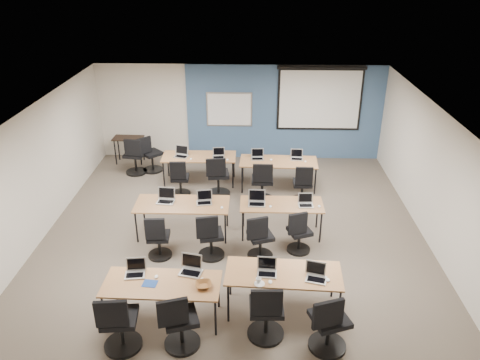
{
  "coord_description": "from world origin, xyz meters",
  "views": [
    {
      "loc": [
        0.38,
        -8.22,
        5.36
      ],
      "look_at": [
        0.12,
        0.4,
        1.2
      ],
      "focal_mm": 35.0,
      "sensor_mm": 36.0,
      "label": 1
    }
  ],
  "objects_px": {
    "task_chair_3": "(328,327)",
    "utility_table": "(128,141)",
    "laptop_1": "(191,268)",
    "task_chair_2": "(266,315)",
    "task_chair_4": "(158,241)",
    "task_chair_9": "(218,179)",
    "laptop_6": "(257,201)",
    "spare_chair_a": "(150,157)",
    "laptop_7": "(306,202)",
    "training_table_mid_left": "(182,205)",
    "laptop_0": "(135,271)",
    "training_table_front_right": "(283,275)",
    "laptop_3": "(316,275)",
    "task_chair_6": "(260,240)",
    "task_chair_8": "(180,181)",
    "task_chair_11": "(303,187)",
    "task_chair_1": "(179,325)",
    "task_chair_7": "(299,235)",
    "whiteboard": "(229,110)",
    "task_chair_10": "(262,185)",
    "laptop_8": "(181,154)",
    "laptop_10": "(257,156)",
    "laptop_5": "(204,200)",
    "laptop_9": "(219,155)",
    "laptop_11": "(297,157)",
    "laptop_4": "(166,198)",
    "training_table_mid_right": "(282,206)",
    "projector_screen": "(320,95)",
    "training_table_back_right": "(278,163)",
    "laptop_2": "(267,270)",
    "task_chair_5": "(210,239)",
    "training_table_front_left": "(162,285)",
    "spare_chair_b": "(135,159)"
  },
  "relations": [
    {
      "from": "training_table_mid_right",
      "to": "task_chair_1",
      "type": "distance_m",
      "value": 3.65
    },
    {
      "from": "laptop_1",
      "to": "task_chair_3",
      "type": "distance_m",
      "value": 2.32
    },
    {
      "from": "laptop_0",
      "to": "task_chair_5",
      "type": "xyz_separation_m",
      "value": [
        1.06,
        1.53,
        -0.38
      ]
    },
    {
      "from": "laptop_1",
      "to": "laptop_6",
      "type": "height_order",
      "value": "same"
    },
    {
      "from": "laptop_5",
      "to": "spare_chair_b",
      "type": "relative_size",
      "value": 0.3
    },
    {
      "from": "laptop_0",
      "to": "spare_chair_a",
      "type": "relative_size",
      "value": 0.31
    },
    {
      "from": "training_table_back_right",
      "to": "task_chair_9",
      "type": "bearing_deg",
      "value": -159.98
    },
    {
      "from": "training_table_mid_left",
      "to": "laptop_10",
      "type": "xyz_separation_m",
      "value": [
        1.56,
        2.42,
        0.1
      ]
    },
    {
      "from": "laptop_11",
      "to": "task_chair_11",
      "type": "xyz_separation_m",
      "value": [
        0.08,
        -0.94,
        -0.38
      ]
    },
    {
      "from": "task_chair_11",
      "to": "task_chair_4",
      "type": "bearing_deg",
      "value": -140.69
    },
    {
      "from": "laptop_5",
      "to": "laptop_9",
      "type": "distance_m",
      "value": 2.42
    },
    {
      "from": "task_chair_10",
      "to": "whiteboard",
      "type": "bearing_deg",
      "value": 109.46
    },
    {
      "from": "training_table_front_right",
      "to": "task_chair_1",
      "type": "distance_m",
      "value": 1.83
    },
    {
      "from": "laptop_0",
      "to": "laptop_5",
      "type": "bearing_deg",
      "value": 63.02
    },
    {
      "from": "laptop_1",
      "to": "task_chair_2",
      "type": "relative_size",
      "value": 0.34
    },
    {
      "from": "task_chair_4",
      "to": "spare_chair_a",
      "type": "bearing_deg",
      "value": 100.17
    },
    {
      "from": "task_chair_6",
      "to": "task_chair_11",
      "type": "distance_m",
      "value": 2.56
    },
    {
      "from": "laptop_5",
      "to": "task_chair_10",
      "type": "height_order",
      "value": "task_chair_10"
    },
    {
      "from": "task_chair_3",
      "to": "utility_table",
      "type": "height_order",
      "value": "task_chair_3"
    },
    {
      "from": "laptop_10",
      "to": "training_table_front_left",
      "type": "bearing_deg",
      "value": -110.0
    },
    {
      "from": "task_chair_7",
      "to": "laptop_0",
      "type": "bearing_deg",
      "value": -167.89
    },
    {
      "from": "training_table_front_right",
      "to": "laptop_3",
      "type": "relative_size",
      "value": 5.81
    },
    {
      "from": "laptop_4",
      "to": "laptop_9",
      "type": "xyz_separation_m",
      "value": [
        0.93,
        2.39,
        -0.01
      ]
    },
    {
      "from": "task_chair_2",
      "to": "task_chair_9",
      "type": "relative_size",
      "value": 1.0
    },
    {
      "from": "training_table_mid_left",
      "to": "task_chair_6",
      "type": "relative_size",
      "value": 1.97
    },
    {
      "from": "laptop_1",
      "to": "laptop_7",
      "type": "bearing_deg",
      "value": 60.99
    },
    {
      "from": "training_table_mid_left",
      "to": "task_chair_1",
      "type": "relative_size",
      "value": 1.89
    },
    {
      "from": "laptop_1",
      "to": "task_chair_10",
      "type": "distance_m",
      "value": 4.0
    },
    {
      "from": "laptop_8",
      "to": "whiteboard",
      "type": "bearing_deg",
      "value": 71.58
    },
    {
      "from": "whiteboard",
      "to": "task_chair_4",
      "type": "height_order",
      "value": "whiteboard"
    },
    {
      "from": "training_table_mid_left",
      "to": "laptop_0",
      "type": "bearing_deg",
      "value": -99.9
    },
    {
      "from": "spare_chair_a",
      "to": "laptop_6",
      "type": "bearing_deg",
      "value": -92.38
    },
    {
      "from": "task_chair_7",
      "to": "task_chair_8",
      "type": "relative_size",
      "value": 1.0
    },
    {
      "from": "laptop_3",
      "to": "task_chair_6",
      "type": "height_order",
      "value": "task_chair_6"
    },
    {
      "from": "task_chair_2",
      "to": "task_chair_3",
      "type": "bearing_deg",
      "value": -15.44
    },
    {
      "from": "laptop_3",
      "to": "task_chair_9",
      "type": "bearing_deg",
      "value": 129.19
    },
    {
      "from": "training_table_front_right",
      "to": "spare_chair_a",
      "type": "height_order",
      "value": "spare_chair_a"
    },
    {
      "from": "utility_table",
      "to": "laptop_2",
      "type": "bearing_deg",
      "value": -56.22
    },
    {
      "from": "projector_screen",
      "to": "laptop_8",
      "type": "height_order",
      "value": "projector_screen"
    },
    {
      "from": "laptop_6",
      "to": "task_chair_9",
      "type": "relative_size",
      "value": 0.34
    },
    {
      "from": "laptop_7",
      "to": "task_chair_9",
      "type": "relative_size",
      "value": 0.29
    },
    {
      "from": "laptop_3",
      "to": "task_chair_4",
      "type": "bearing_deg",
      "value": 166.99
    },
    {
      "from": "laptop_0",
      "to": "laptop_10",
      "type": "relative_size",
      "value": 1.02
    },
    {
      "from": "task_chair_4",
      "to": "task_chair_9",
      "type": "xyz_separation_m",
      "value": [
        0.96,
        2.68,
        0.05
      ]
    },
    {
      "from": "laptop_7",
      "to": "task_chair_7",
      "type": "xyz_separation_m",
      "value": [
        -0.17,
        -0.62,
        -0.4
      ]
    },
    {
      "from": "training_table_mid_right",
      "to": "laptop_4",
      "type": "xyz_separation_m",
      "value": [
        -2.4,
        0.04,
        0.11
      ]
    },
    {
      "from": "laptop_11",
      "to": "utility_table",
      "type": "distance_m",
      "value": 4.8
    },
    {
      "from": "training_table_front_right",
      "to": "utility_table",
      "type": "relative_size",
      "value": 2.26
    },
    {
      "from": "task_chair_10",
      "to": "task_chair_7",
      "type": "bearing_deg",
      "value": -71.23
    },
    {
      "from": "task_chair_8",
      "to": "task_chair_11",
      "type": "bearing_deg",
      "value": -7.58
    }
  ]
}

